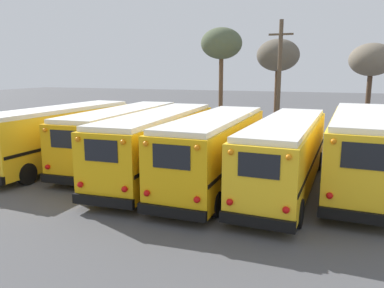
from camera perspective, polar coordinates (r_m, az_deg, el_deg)
ground_plane at (r=18.52m, az=0.13°, el=-4.88°), size 160.00×160.00×0.00m
school_bus_0 at (r=21.58m, az=-19.18°, el=1.50°), size 2.73×10.08×3.18m
school_bus_1 at (r=21.03m, az=-10.35°, el=1.51°), size 3.08×10.82×3.05m
school_bus_2 at (r=18.13m, az=-5.00°, el=0.30°), size 2.98×10.83×3.14m
school_bus_3 at (r=16.56m, az=3.56°, el=-0.71°), size 2.54×9.73×3.17m
school_bus_4 at (r=16.56m, az=14.13°, el=-1.19°), size 2.81×10.70×3.06m
school_bus_5 at (r=17.86m, az=24.26°, el=-0.47°), size 2.95×10.61×3.33m
utility_pole at (r=29.46m, az=13.12°, el=9.72°), size 1.80×0.31×8.82m
bare_tree_0 at (r=35.16m, az=12.97°, el=12.95°), size 3.79×3.79×7.90m
bare_tree_1 at (r=31.67m, az=4.51°, el=14.84°), size 3.37×3.37×8.57m
bare_tree_2 at (r=37.93m, az=25.67°, el=11.41°), size 3.89×3.89×7.55m
fence_line at (r=25.22m, az=6.04°, el=1.67°), size 23.02×0.06×1.42m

